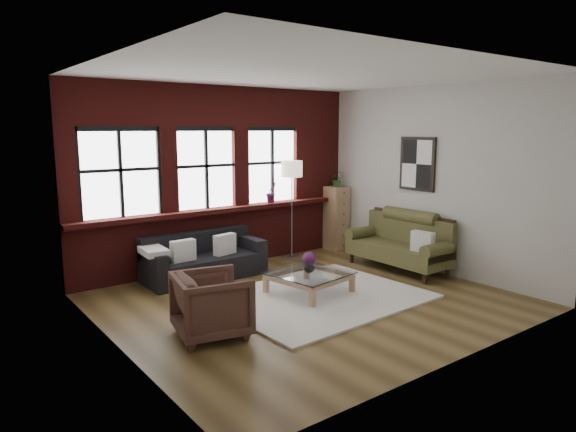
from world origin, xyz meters
TOP-DOWN VIEW (x-y plane):
  - floor at (0.00, 0.00)m, footprint 5.50×5.50m
  - ceiling at (0.00, 0.00)m, footprint 5.50×5.50m
  - wall_back at (0.00, 2.50)m, footprint 5.50×0.00m
  - wall_front at (0.00, -2.50)m, footprint 5.50×0.00m
  - wall_left at (-2.75, 0.00)m, footprint 0.00×5.00m
  - wall_right at (2.75, 0.00)m, footprint 0.00×5.00m
  - brick_backwall at (0.00, 2.44)m, footprint 5.50×0.12m
  - sill_ledge at (0.00, 2.35)m, footprint 5.50×0.30m
  - window_left at (-1.80, 2.45)m, footprint 1.38×0.10m
  - window_mid at (-0.30, 2.45)m, footprint 1.38×0.10m
  - window_right at (1.10, 2.45)m, footprint 1.38×0.10m
  - wall_poster at (2.72, 0.30)m, footprint 0.05×0.74m
  - shag_rug at (0.19, -0.03)m, footprint 3.03×2.43m
  - dark_sofa at (-0.65, 1.90)m, footprint 1.99×0.81m
  - pillow_a at (-1.08, 1.80)m, footprint 0.41×0.17m
  - pillow_b at (-0.32, 1.80)m, footprint 0.42×0.22m
  - vintage_settee at (2.30, 0.32)m, footprint 0.86×1.93m
  - pillow_settee at (2.22, -0.28)m, footprint 0.18×0.39m
  - armchair at (-1.73, -0.31)m, footprint 1.00×0.99m
  - coffee_table at (0.20, 0.21)m, footprint 1.19×1.19m
  - vase at (0.20, 0.21)m, footprint 0.18×0.18m
  - flowers at (0.20, 0.21)m, footprint 0.20×0.20m
  - drawer_chest at (2.53, 2.17)m, footprint 0.40×0.40m
  - potted_plant_top at (2.53, 2.17)m, footprint 0.33×0.30m
  - floor_lamp at (1.36, 2.15)m, footprint 0.40×0.40m
  - sill_plant at (1.00, 2.32)m, footprint 0.23×0.19m

SIDE VIEW (x-z plane):
  - floor at x=0.00m, z-range 0.00..0.00m
  - shag_rug at x=0.19m, z-range 0.00..0.03m
  - coffee_table at x=0.20m, z-range -0.01..0.34m
  - dark_sofa at x=-0.65m, z-range 0.00..0.72m
  - armchair at x=-1.73m, z-range 0.00..0.77m
  - vase at x=0.20m, z-range 0.34..0.50m
  - vintage_settee at x=2.30m, z-range 0.00..1.03m
  - flowers at x=0.20m, z-range 0.44..0.65m
  - pillow_a at x=-1.08m, z-range 0.38..0.72m
  - pillow_b at x=-0.32m, z-range 0.38..0.72m
  - pillow_settee at x=2.22m, z-range 0.45..0.79m
  - drawer_chest at x=2.53m, z-range 0.00..1.29m
  - floor_lamp at x=1.36m, z-range 0.00..2.02m
  - sill_ledge at x=0.00m, z-range 1.00..1.08m
  - sill_plant at x=1.00m, z-range 1.08..1.47m
  - potted_plant_top at x=2.53m, z-range 1.29..1.60m
  - wall_back at x=0.00m, z-range -1.15..4.35m
  - wall_front at x=0.00m, z-range -1.15..4.35m
  - wall_left at x=-2.75m, z-range -0.90..4.10m
  - wall_right at x=2.75m, z-range -0.90..4.10m
  - brick_backwall at x=0.00m, z-range 0.00..3.20m
  - window_left at x=-1.80m, z-range 1.00..2.50m
  - window_mid at x=-0.30m, z-range 1.00..2.50m
  - window_right at x=1.10m, z-range 1.00..2.50m
  - wall_poster at x=2.72m, z-range 1.38..2.32m
  - ceiling at x=0.00m, z-range 3.20..3.20m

